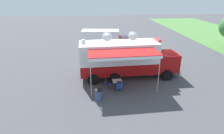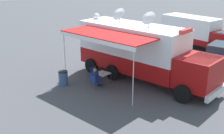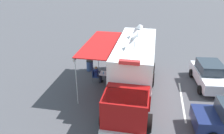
{
  "view_description": "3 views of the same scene",
  "coord_description": "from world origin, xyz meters",
  "px_view_note": "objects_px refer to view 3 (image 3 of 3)",
  "views": [
    {
      "loc": [
        16.78,
        -2.42,
        7.9
      ],
      "look_at": [
        0.07,
        -0.64,
        1.12
      ],
      "focal_mm": 30.51,
      "sensor_mm": 36.0,
      "label": 1
    },
    {
      "loc": [
        13.71,
        11.17,
        6.86
      ],
      "look_at": [
        1.89,
        0.01,
        1.14
      ],
      "focal_mm": 45.15,
      "sensor_mm": 36.0,
      "label": 2
    },
    {
      "loc": [
        -1.47,
        14.07,
        8.2
      ],
      "look_at": [
        1.59,
        0.29,
        1.64
      ],
      "focal_mm": 35.47,
      "sensor_mm": 36.0,
      "label": 3
    }
  ],
  "objects_px": {
    "water_bottle": "(103,73)",
    "car_behind_truck": "(209,74)",
    "command_truck": "(133,68)",
    "folding_table": "(105,74)",
    "trash_bin": "(90,65)",
    "seated_responder": "(97,74)",
    "folding_chair_beside_table": "(109,71)",
    "folding_chair_at_table": "(95,75)"
  },
  "relations": [
    {
      "from": "water_bottle",
      "to": "car_behind_truck",
      "type": "distance_m",
      "value": 7.78
    },
    {
      "from": "command_truck",
      "to": "folding_table",
      "type": "xyz_separation_m",
      "value": [
        2.26,
        -1.18,
        -1.27
      ]
    },
    {
      "from": "water_bottle",
      "to": "trash_bin",
      "type": "distance_m",
      "value": 2.51
    },
    {
      "from": "water_bottle",
      "to": "seated_responder",
      "type": "xyz_separation_m",
      "value": [
        0.52,
        -0.09,
        -0.18
      ]
    },
    {
      "from": "folding_table",
      "to": "trash_bin",
      "type": "relative_size",
      "value": 0.9
    },
    {
      "from": "car_behind_truck",
      "to": "trash_bin",
      "type": "bearing_deg",
      "value": -3.15
    },
    {
      "from": "folding_table",
      "to": "folding_chair_beside_table",
      "type": "bearing_deg",
      "value": -96.49
    },
    {
      "from": "command_truck",
      "to": "trash_bin",
      "type": "height_order",
      "value": "command_truck"
    },
    {
      "from": "command_truck",
      "to": "folding_chair_beside_table",
      "type": "relative_size",
      "value": 10.98
    },
    {
      "from": "water_bottle",
      "to": "folding_chair_beside_table",
      "type": "xyz_separation_m",
      "value": [
        -0.19,
        -1.01,
        -0.32
      ]
    },
    {
      "from": "folding_table",
      "to": "water_bottle",
      "type": "distance_m",
      "value": 0.25
    },
    {
      "from": "seated_responder",
      "to": "car_behind_truck",
      "type": "xyz_separation_m",
      "value": [
        -8.19,
        -1.23,
        0.23
      ]
    },
    {
      "from": "trash_bin",
      "to": "folding_table",
      "type": "bearing_deg",
      "value": 136.37
    },
    {
      "from": "seated_responder",
      "to": "car_behind_truck",
      "type": "height_order",
      "value": "car_behind_truck"
    },
    {
      "from": "folding_chair_beside_table",
      "to": "car_behind_truck",
      "type": "relative_size",
      "value": 0.2
    },
    {
      "from": "seated_responder",
      "to": "trash_bin",
      "type": "height_order",
      "value": "seated_responder"
    },
    {
      "from": "folding_chair_beside_table",
      "to": "folding_table",
      "type": "bearing_deg",
      "value": 83.51
    },
    {
      "from": "command_truck",
      "to": "water_bottle",
      "type": "height_order",
      "value": "command_truck"
    },
    {
      "from": "trash_bin",
      "to": "folding_chair_at_table",
      "type": "bearing_deg",
      "value": 118.69
    },
    {
      "from": "command_truck",
      "to": "car_behind_truck",
      "type": "distance_m",
      "value": 5.91
    },
    {
      "from": "folding_chair_at_table",
      "to": "folding_table",
      "type": "bearing_deg",
      "value": -174.64
    },
    {
      "from": "trash_bin",
      "to": "car_behind_truck",
      "type": "distance_m",
      "value": 9.36
    },
    {
      "from": "folding_table",
      "to": "command_truck",
      "type": "bearing_deg",
      "value": 152.44
    },
    {
      "from": "folding_chair_beside_table",
      "to": "seated_responder",
      "type": "height_order",
      "value": "seated_responder"
    },
    {
      "from": "command_truck",
      "to": "water_bottle",
      "type": "xyz_separation_m",
      "value": [
        2.35,
        -1.01,
        -1.11
      ]
    },
    {
      "from": "command_truck",
      "to": "folding_chair_beside_table",
      "type": "height_order",
      "value": "command_truck"
    },
    {
      "from": "command_truck",
      "to": "folding_chair_at_table",
      "type": "height_order",
      "value": "command_truck"
    },
    {
      "from": "command_truck",
      "to": "water_bottle",
      "type": "relative_size",
      "value": 42.63
    },
    {
      "from": "water_bottle",
      "to": "trash_bin",
      "type": "height_order",
      "value": "water_bottle"
    },
    {
      "from": "folding_chair_beside_table",
      "to": "folding_chair_at_table",
      "type": "bearing_deg",
      "value": 45.89
    },
    {
      "from": "folding_chair_beside_table",
      "to": "seated_responder",
      "type": "bearing_deg",
      "value": 52.44
    },
    {
      "from": "seated_responder",
      "to": "folding_chair_at_table",
      "type": "bearing_deg",
      "value": 1.44
    },
    {
      "from": "water_bottle",
      "to": "seated_responder",
      "type": "distance_m",
      "value": 0.56
    },
    {
      "from": "water_bottle",
      "to": "seated_responder",
      "type": "relative_size",
      "value": 0.18
    },
    {
      "from": "command_truck",
      "to": "car_behind_truck",
      "type": "xyz_separation_m",
      "value": [
        -5.32,
        -2.34,
        -1.07
      ]
    },
    {
      "from": "folding_table",
      "to": "folding_chair_beside_table",
      "type": "relative_size",
      "value": 0.94
    },
    {
      "from": "water_bottle",
      "to": "folding_chair_at_table",
      "type": "xyz_separation_m",
      "value": [
        0.71,
        -0.09,
        -0.32
      ]
    },
    {
      "from": "folding_chair_at_table",
      "to": "seated_responder",
      "type": "relative_size",
      "value": 0.7
    },
    {
      "from": "folding_table",
      "to": "car_behind_truck",
      "type": "distance_m",
      "value": 7.67
    },
    {
      "from": "command_truck",
      "to": "trash_bin",
      "type": "relative_size",
      "value": 10.49
    },
    {
      "from": "folding_table",
      "to": "folding_chair_beside_table",
      "type": "xyz_separation_m",
      "value": [
        -0.1,
        -0.85,
        -0.16
      ]
    },
    {
      "from": "folding_chair_at_table",
      "to": "seated_responder",
      "type": "xyz_separation_m",
      "value": [
        -0.19,
        -0.0,
        0.14
      ]
    }
  ]
}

